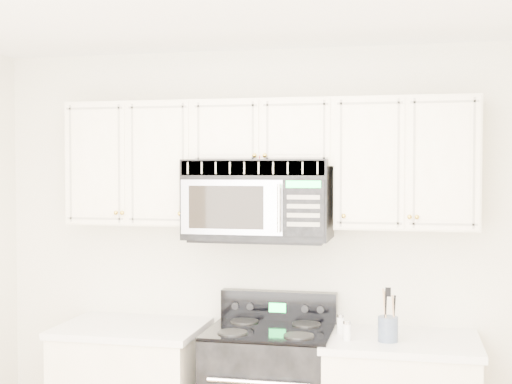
# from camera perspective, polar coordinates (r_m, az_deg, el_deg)

# --- Properties ---
(room) EXTENTS (3.51, 3.51, 2.61)m
(room) POSITION_cam_1_polar(r_m,az_deg,el_deg) (2.78, -5.74, -9.91)
(room) COLOR #9A6B40
(room) RESTS_ON ground
(upper_cabinets) EXTENTS (2.44, 0.37, 0.75)m
(upper_cabinets) POSITION_cam_1_polar(r_m,az_deg,el_deg) (4.25, 0.81, 2.82)
(upper_cabinets) COLOR white
(upper_cabinets) RESTS_ON ground
(microwave) EXTENTS (0.85, 0.47, 0.47)m
(microwave) POSITION_cam_1_polar(r_m,az_deg,el_deg) (4.21, 0.24, -0.57)
(microwave) COLOR black
(microwave) RESTS_ON ground
(utensil_crock) EXTENTS (0.11, 0.11, 0.29)m
(utensil_crock) POSITION_cam_1_polar(r_m,az_deg,el_deg) (4.02, 10.51, -10.62)
(utensil_crock) COLOR #4D5C6E
(utensil_crock) RESTS_ON base_cabinet_right
(shaker_salt) EXTENTS (0.05, 0.05, 0.11)m
(shaker_salt) POSITION_cam_1_polar(r_m,az_deg,el_deg) (4.18, 6.79, -10.41)
(shaker_salt) COLOR white
(shaker_salt) RESTS_ON base_cabinet_right
(shaker_pepper) EXTENTS (0.05, 0.05, 0.11)m
(shaker_pepper) POSITION_cam_1_polar(r_m,az_deg,el_deg) (4.02, 7.29, -10.92)
(shaker_pepper) COLOR white
(shaker_pepper) RESTS_ON base_cabinet_right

